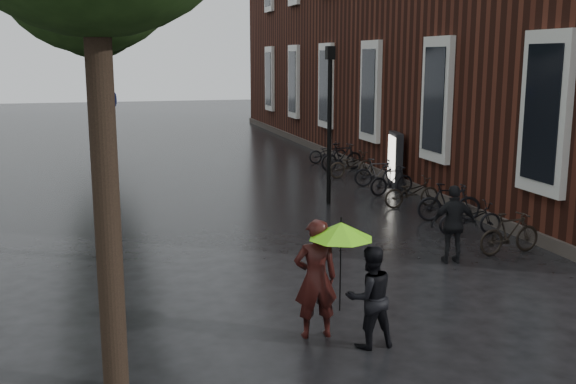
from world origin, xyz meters
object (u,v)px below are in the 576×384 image
object	(u,v)px
parked_bicycles	(388,179)
pedestrian_walking	(454,224)
ad_lightbox	(395,159)
person_burgundy	(316,279)
lamp_post	(330,110)
person_black	(370,297)

from	to	relation	value
parked_bicycles	pedestrian_walking	bearing A→B (deg)	-103.23
ad_lightbox	person_burgundy	bearing A→B (deg)	-107.47
parked_bicycles	ad_lightbox	size ratio (longest dim) A/B	7.76
ad_lightbox	lamp_post	world-z (taller)	lamp_post
person_black	lamp_post	size ratio (longest dim) A/B	0.34
person_burgundy	pedestrian_walking	world-z (taller)	person_burgundy
ad_lightbox	person_black	bearing A→B (deg)	-103.72
pedestrian_walking	person_burgundy	bearing A→B (deg)	46.75
person_burgundy	parked_bicycles	xyz separation A→B (m)	(5.58, 9.90, -0.46)
person_burgundy	pedestrian_walking	distance (m)	4.85
person_burgundy	person_black	size ratio (longest dim) A/B	1.21
person_black	lamp_post	distance (m)	10.03
pedestrian_walking	lamp_post	size ratio (longest dim) A/B	0.36
pedestrian_walking	parked_bicycles	xyz separation A→B (m)	(1.66, 7.04, -0.35)
person_black	pedestrian_walking	size ratio (longest dim) A/B	0.94
person_black	ad_lightbox	world-z (taller)	ad_lightbox
person_burgundy	person_black	bearing A→B (deg)	142.84
parked_bicycles	lamp_post	xyz separation A→B (m)	(-2.30, -0.97, 2.28)
lamp_post	person_burgundy	bearing A→B (deg)	-110.17
pedestrian_walking	lamp_post	world-z (taller)	lamp_post
ad_lightbox	lamp_post	bearing A→B (deg)	-132.84
person_black	pedestrian_walking	xyz separation A→B (m)	(3.27, 3.41, 0.05)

